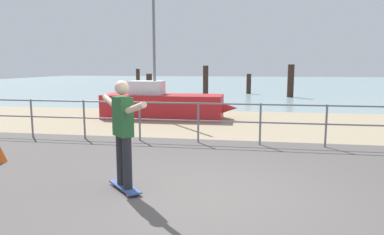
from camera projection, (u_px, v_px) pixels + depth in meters
name	position (u px, v px, depth m)	size (l,w,h in m)	color
ground_plane	(211.00, 228.00, 4.23)	(24.00, 10.00, 0.04)	#514C49
beach_strip	(237.00, 123.00, 12.03)	(24.00, 6.00, 0.04)	tan
sea_surface	(247.00, 83.00, 39.34)	(72.00, 50.00, 0.04)	#849EA3
railing_fence	(198.00, 116.00, 8.75)	(12.35, 0.05, 1.05)	slate
sailboat	(167.00, 105.00, 12.88)	(4.96, 1.43, 4.89)	#B21E23
skateboard	(125.00, 187.00, 5.46)	(0.70, 0.71, 0.08)	#334C8C
skateboarder	(123.00, 127.00, 5.32)	(1.08, 1.09, 1.65)	#26262B
groyne_post_0	(138.00, 81.00, 24.64)	(0.27, 0.27, 1.75)	#332319
groyne_post_1	(149.00, 88.00, 18.44)	(0.30, 0.30, 1.54)	#332319
groyne_post_2	(206.00, 82.00, 21.22)	(0.33, 0.33, 1.97)	#332319
groyne_post_3	(249.00, 84.00, 24.40)	(0.32, 0.32, 1.40)	#332319
groyne_post_4	(291.00, 81.00, 21.60)	(0.40, 0.40, 2.04)	#332319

